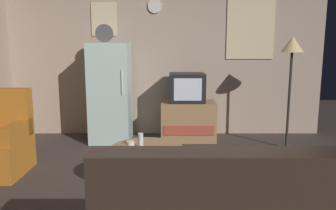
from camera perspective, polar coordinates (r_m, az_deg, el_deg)
The scene contains 9 objects.
ground_plane at distance 3.37m, azimuth -1.32°, elevation -15.39°, with size 12.00×12.00×0.00m, color #3D332D.
wall_with_art at distance 5.49m, azimuth -0.70°, elevation 9.38°, with size 5.20×0.12×2.77m.
fridge at distance 5.14m, azimuth -9.88°, elevation 2.10°, with size 0.60×0.62×1.77m.
tv_stand at distance 5.21m, azimuth 3.45°, elevation -2.70°, with size 0.84×0.53×0.61m.
crt_tv at distance 5.12m, azimuth 3.25°, elevation 3.02°, with size 0.54×0.51×0.44m.
standing_lamp at distance 4.93m, azimuth 20.53°, elevation 8.35°, with size 0.32×0.32×1.59m.
coffee_table at distance 3.39m, azimuth -3.66°, elevation -10.94°, with size 0.72×0.72×0.46m.
wine_glass at distance 3.26m, azimuth -4.74°, elevation -6.13°, with size 0.05×0.05×0.15m, color silver.
mug_ceramic_white at distance 3.21m, azimuth -6.50°, elevation -6.99°, with size 0.08×0.08×0.09m, color silver.
Camera 1 is at (0.07, -3.04, 1.44)m, focal length 35.43 mm.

